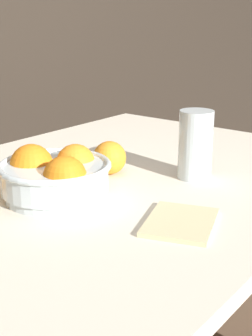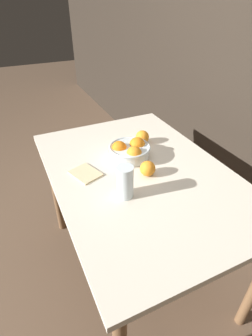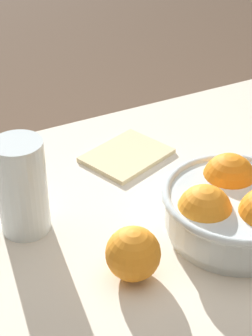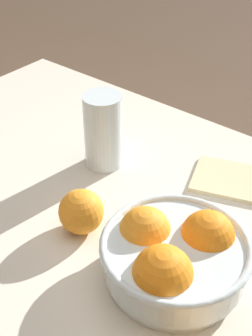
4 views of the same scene
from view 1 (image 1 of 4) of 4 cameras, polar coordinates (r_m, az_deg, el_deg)
name	(u,v)px [view 1 (image 1 of 4)]	position (r m, az deg, el deg)	size (l,w,h in m)	color
dining_table	(104,219)	(1.03, -2.75, -6.18)	(1.20, 0.83, 0.76)	beige
fruit_bowl	(55,175)	(0.90, -8.60, -0.86)	(0.22, 0.22, 0.10)	silver
juice_glass	(195,148)	(1.01, 8.45, 2.44)	(0.07, 0.07, 0.15)	#F4A314
orange_loose_near_bowl	(110,158)	(1.03, -2.01, 1.26)	(0.07, 0.07, 0.07)	orange
napkin	(181,222)	(0.80, 6.67, -6.56)	(0.14, 0.11, 0.01)	beige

